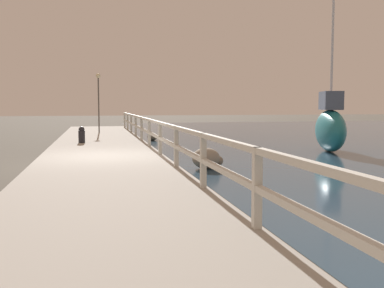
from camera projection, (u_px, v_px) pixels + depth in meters
name	position (u px, v px, depth m)	size (l,w,h in m)	color
ground_plane	(103.00, 166.00, 12.90)	(120.00, 120.00, 0.00)	#4C473D
dock_walkway	(102.00, 161.00, 12.89)	(3.55, 36.00, 0.29)	#9E998E
railing	(160.00, 132.00, 13.17)	(0.10, 32.50, 0.97)	beige
boulder_upstream	(215.00, 161.00, 12.70)	(0.46, 0.41, 0.34)	slate
boulder_downstream	(206.00, 158.00, 12.34)	(0.77, 0.70, 0.58)	gray
boulder_mid_strip	(152.00, 137.00, 22.02)	(0.51, 0.46, 0.38)	#666056
mooring_bollard	(82.00, 135.00, 17.23)	(0.25, 0.25, 0.63)	black
dock_lamp	(98.00, 90.00, 23.60)	(0.25, 0.25, 3.11)	#514C47
sailboat_teal	(330.00, 127.00, 16.80)	(1.89, 3.43, 6.71)	#1E707A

